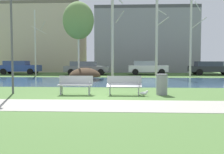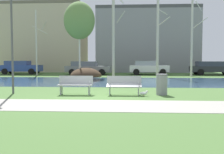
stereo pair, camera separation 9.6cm
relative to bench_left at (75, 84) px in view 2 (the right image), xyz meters
name	(u,v)px [view 2 (the right image)]	position (x,y,z in m)	size (l,w,h in m)	color
ground_plane	(112,80)	(1.14, 9.27, -0.47)	(120.00, 120.00, 0.00)	#476B33
paved_path_strip	(91,105)	(1.14, -2.94, -0.47)	(60.00, 2.54, 0.01)	#9E998E
river_band	(111,81)	(1.14, 7.59, -0.47)	(80.00, 8.45, 0.01)	#33516B
soil_mound	(86,76)	(-1.58, 13.17, -0.47)	(2.94, 3.28, 1.64)	#423021
bench_left	(75,84)	(0.00, 0.00, 0.00)	(1.60, 0.57, 0.87)	#9EA0A3
bench_right	(124,85)	(2.27, 0.00, 0.00)	(1.60, 0.57, 0.87)	#9EA0A3
trash_bin	(162,84)	(4.01, 0.13, 0.03)	(0.53, 0.53, 0.97)	gray
seagull	(144,93)	(3.16, -0.35, -0.34)	(0.42, 0.16, 0.25)	white
streetlamp	(12,20)	(-3.07, 0.22, 3.01)	(0.32, 0.32, 5.19)	#4C4C51
birch_far_left	(37,42)	(-6.67, 14.43, 2.85)	(1.25, 2.29, 6.46)	beige
birch_left	(79,21)	(-2.13, 13.04, 4.71)	(2.88, 2.88, 6.92)	beige
birch_center_left	(114,26)	(1.01, 13.46, 4.20)	(1.25, 2.09, 9.21)	beige
birch_center	(158,29)	(5.19, 14.08, 4.05)	(1.27, 2.04, 8.96)	beige
birch_center_right	(192,28)	(8.28, 13.55, 4.02)	(1.48, 2.20, 8.89)	beige
parked_van_nearest_blue	(20,67)	(-9.28, 16.68, 0.30)	(4.36, 1.99, 1.43)	#2D4793
parked_sedan_second_grey	(87,68)	(-1.88, 15.90, 0.27)	(4.59, 2.10, 1.39)	slate
parked_hatch_third_white	(148,67)	(4.45, 16.53, 0.30)	(4.06, 2.13, 1.44)	silver
parked_wagon_fourth_dark	(212,68)	(11.02, 16.51, 0.27)	(4.58, 2.15, 1.39)	#282B30
building_beige_block	(45,38)	(-8.81, 23.99, 3.88)	(10.58, 6.87, 8.70)	#BCAD8E
building_grey_warehouse	(146,41)	(4.71, 25.05, 3.54)	(12.52, 9.19, 8.01)	gray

